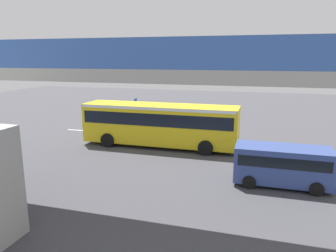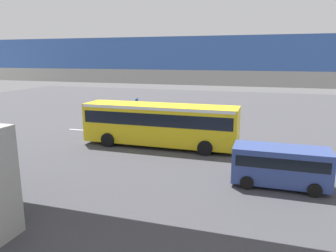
# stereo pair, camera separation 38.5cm
# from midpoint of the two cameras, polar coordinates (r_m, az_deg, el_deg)

# --- Properties ---
(ground) EXTENTS (80.00, 80.00, 0.00)m
(ground) POSITION_cam_midpoint_polar(r_m,az_deg,el_deg) (25.33, -3.26, -2.86)
(ground) COLOR #424247
(city_bus) EXTENTS (11.54, 2.85, 3.15)m
(city_bus) POSITION_cam_midpoint_polar(r_m,az_deg,el_deg) (23.70, -1.96, 0.77)
(city_bus) COLOR yellow
(city_bus) RESTS_ON ground
(parked_van) EXTENTS (4.80, 2.17, 2.05)m
(parked_van) POSITION_cam_midpoint_polar(r_m,az_deg,el_deg) (17.64, 19.12, -6.31)
(parked_van) COLOR #33478C
(parked_van) RESTS_ON ground
(bicycle_blue) EXTENTS (1.77, 0.44, 0.96)m
(bicycle_blue) POSITION_cam_midpoint_polar(r_m,az_deg,el_deg) (27.64, -27.44, -2.17)
(bicycle_blue) COLOR black
(bicycle_blue) RESTS_ON ground
(traffic_sign) EXTENTS (0.08, 0.60, 2.80)m
(traffic_sign) POSITION_cam_midpoint_polar(r_m,az_deg,el_deg) (30.09, -6.16, 3.17)
(traffic_sign) COLOR slate
(traffic_sign) RESTS_ON ground
(lane_dash_leftmost) EXTENTS (2.00, 0.20, 0.01)m
(lane_dash_leftmost) POSITION_cam_midpoint_polar(r_m,az_deg,el_deg) (25.88, 15.26, -2.95)
(lane_dash_leftmost) COLOR silver
(lane_dash_leftmost) RESTS_ON ground
(lane_dash_left) EXTENTS (2.00, 0.20, 0.01)m
(lane_dash_left) POSITION_cam_midpoint_polar(r_m,az_deg,el_deg) (26.23, 6.50, -2.39)
(lane_dash_left) COLOR silver
(lane_dash_left) RESTS_ON ground
(lane_dash_centre) EXTENTS (2.00, 0.20, 0.01)m
(lane_dash_centre) POSITION_cam_midpoint_polar(r_m,az_deg,el_deg) (27.17, -1.84, -1.81)
(lane_dash_centre) COLOR silver
(lane_dash_centre) RESTS_ON ground
(lane_dash_right) EXTENTS (2.00, 0.20, 0.01)m
(lane_dash_right) POSITION_cam_midpoint_polar(r_m,az_deg,el_deg) (28.64, -9.47, -1.24)
(lane_dash_right) COLOR silver
(lane_dash_right) RESTS_ON ground
(lane_dash_rightmost) EXTENTS (2.00, 0.20, 0.01)m
(lane_dash_rightmost) POSITION_cam_midpoint_polar(r_m,az_deg,el_deg) (30.57, -16.24, -0.71)
(lane_dash_rightmost) COLOR silver
(lane_dash_rightmost) RESTS_ON ground
(pedestrian_overpass) EXTENTS (30.18, 2.60, 7.26)m
(pedestrian_overpass) POSITION_cam_midpoint_polar(r_m,az_deg,el_deg) (14.52, -18.53, 7.16)
(pedestrian_overpass) COLOR #9E9E99
(pedestrian_overpass) RESTS_ON ground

